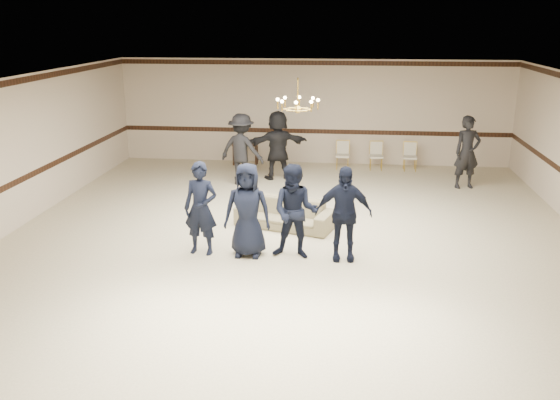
{
  "coord_description": "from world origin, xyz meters",
  "views": [
    {
      "loc": [
        1.01,
        -11.4,
        4.37
      ],
      "look_at": [
        -0.2,
        -0.5,
        1.03
      ],
      "focal_mm": 38.36,
      "sensor_mm": 36.0,
      "label": 1
    }
  ],
  "objects_px": {
    "banquet_chair_left": "(343,155)",
    "banquet_chair_right": "(410,157)",
    "boy_c": "(295,212)",
    "chandelier": "(298,94)",
    "boy_b": "(248,210)",
    "boy_a": "(201,208)",
    "console_table": "(245,154)",
    "boy_d": "(343,213)",
    "adult_right": "(467,152)",
    "adult_mid": "(278,145)",
    "adult_left": "(242,149)",
    "banquet_chair_mid": "(376,156)",
    "settee": "(285,214)"
  },
  "relations": [
    {
      "from": "banquet_chair_left",
      "to": "banquet_chair_right",
      "type": "bearing_deg",
      "value": 1.03
    },
    {
      "from": "boy_c",
      "to": "banquet_chair_right",
      "type": "distance_m",
      "value": 7.66
    },
    {
      "from": "chandelier",
      "to": "banquet_chair_left",
      "type": "relative_size",
      "value": 1.13
    },
    {
      "from": "boy_b",
      "to": "boy_a",
      "type": "bearing_deg",
      "value": -179.44
    },
    {
      "from": "boy_c",
      "to": "console_table",
      "type": "height_order",
      "value": "boy_c"
    },
    {
      "from": "boy_c",
      "to": "banquet_chair_left",
      "type": "distance_m",
      "value": 7.17
    },
    {
      "from": "console_table",
      "to": "boy_d",
      "type": "bearing_deg",
      "value": -68.98
    },
    {
      "from": "boy_b",
      "to": "adult_right",
      "type": "xyz_separation_m",
      "value": [
        5.01,
        5.36,
        0.06
      ]
    },
    {
      "from": "adult_mid",
      "to": "banquet_chair_left",
      "type": "bearing_deg",
      "value": -163.41
    },
    {
      "from": "adult_left",
      "to": "banquet_chair_mid",
      "type": "xyz_separation_m",
      "value": [
        3.72,
        2.05,
        -0.55
      ]
    },
    {
      "from": "adult_mid",
      "to": "adult_right",
      "type": "relative_size",
      "value": 1.0
    },
    {
      "from": "boy_d",
      "to": "adult_left",
      "type": "relative_size",
      "value": 0.93
    },
    {
      "from": "boy_c",
      "to": "banquet_chair_right",
      "type": "height_order",
      "value": "boy_c"
    },
    {
      "from": "boy_d",
      "to": "adult_right",
      "type": "xyz_separation_m",
      "value": [
        3.21,
        5.36,
        0.06
      ]
    },
    {
      "from": "banquet_chair_mid",
      "to": "adult_right",
      "type": "bearing_deg",
      "value": -42.04
    },
    {
      "from": "boy_a",
      "to": "boy_d",
      "type": "bearing_deg",
      "value": 7.05
    },
    {
      "from": "boy_a",
      "to": "settee",
      "type": "bearing_deg",
      "value": 56.29
    },
    {
      "from": "boy_b",
      "to": "console_table",
      "type": "height_order",
      "value": "boy_b"
    },
    {
      "from": "adult_right",
      "to": "banquet_chair_right",
      "type": "distance_m",
      "value": 2.24
    },
    {
      "from": "console_table",
      "to": "settee",
      "type": "bearing_deg",
      "value": -73.97
    },
    {
      "from": "banquet_chair_left",
      "to": "banquet_chair_mid",
      "type": "relative_size",
      "value": 1.0
    },
    {
      "from": "adult_mid",
      "to": "banquet_chair_mid",
      "type": "height_order",
      "value": "adult_mid"
    },
    {
      "from": "boy_b",
      "to": "banquet_chair_mid",
      "type": "bearing_deg",
      "value": 69.58
    },
    {
      "from": "adult_right",
      "to": "settee",
      "type": "bearing_deg",
      "value": -155.54
    },
    {
      "from": "console_table",
      "to": "chandelier",
      "type": "bearing_deg",
      "value": -71.22
    },
    {
      "from": "boy_a",
      "to": "adult_right",
      "type": "distance_m",
      "value": 7.98
    },
    {
      "from": "boy_c",
      "to": "adult_mid",
      "type": "xyz_separation_m",
      "value": [
        -0.99,
        5.76,
        0.06
      ]
    },
    {
      "from": "boy_b",
      "to": "adult_right",
      "type": "bearing_deg",
      "value": 47.5
    },
    {
      "from": "adult_right",
      "to": "adult_left",
      "type": "bearing_deg",
      "value": 167.77
    },
    {
      "from": "chandelier",
      "to": "console_table",
      "type": "distance_m",
      "value": 6.39
    },
    {
      "from": "adult_left",
      "to": "adult_mid",
      "type": "distance_m",
      "value": 1.14
    },
    {
      "from": "banquet_chair_mid",
      "to": "console_table",
      "type": "relative_size",
      "value": 1.06
    },
    {
      "from": "boy_d",
      "to": "adult_right",
      "type": "bearing_deg",
      "value": 55.16
    },
    {
      "from": "boy_d",
      "to": "adult_mid",
      "type": "bearing_deg",
      "value": 104.24
    },
    {
      "from": "settee",
      "to": "adult_left",
      "type": "bearing_deg",
      "value": 131.15
    },
    {
      "from": "boy_a",
      "to": "console_table",
      "type": "relative_size",
      "value": 2.3
    },
    {
      "from": "chandelier",
      "to": "banquet_chair_mid",
      "type": "bearing_deg",
      "value": 69.85
    },
    {
      "from": "boy_b",
      "to": "adult_left",
      "type": "height_order",
      "value": "adult_left"
    },
    {
      "from": "adult_right",
      "to": "banquet_chair_left",
      "type": "distance_m",
      "value": 3.76
    },
    {
      "from": "banquet_chair_mid",
      "to": "adult_left",
      "type": "bearing_deg",
      "value": -155.82
    },
    {
      "from": "settee",
      "to": "adult_right",
      "type": "xyz_separation_m",
      "value": [
        4.47,
        3.69,
        0.66
      ]
    },
    {
      "from": "boy_d",
      "to": "adult_left",
      "type": "distance_m",
      "value": 5.78
    },
    {
      "from": "boy_b",
      "to": "banquet_chair_right",
      "type": "relative_size",
      "value": 2.18
    },
    {
      "from": "boy_b",
      "to": "banquet_chair_right",
      "type": "height_order",
      "value": "boy_b"
    },
    {
      "from": "adult_mid",
      "to": "adult_right",
      "type": "xyz_separation_m",
      "value": [
        5.1,
        -0.4,
        0.0
      ]
    },
    {
      "from": "adult_left",
      "to": "banquet_chair_left",
      "type": "height_order",
      "value": "adult_left"
    },
    {
      "from": "boy_a",
      "to": "adult_right",
      "type": "xyz_separation_m",
      "value": [
        5.91,
        5.36,
        0.06
      ]
    },
    {
      "from": "boy_a",
      "to": "adult_right",
      "type": "bearing_deg",
      "value": 49.26
    },
    {
      "from": "boy_b",
      "to": "settee",
      "type": "relative_size",
      "value": 0.86
    },
    {
      "from": "boy_c",
      "to": "banquet_chair_right",
      "type": "relative_size",
      "value": 2.18
    }
  ]
}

